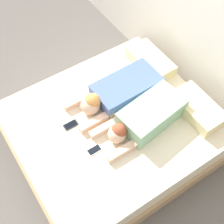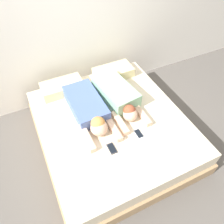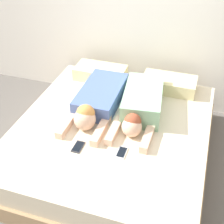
# 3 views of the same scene
# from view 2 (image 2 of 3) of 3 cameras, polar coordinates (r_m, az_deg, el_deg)

# --- Properties ---
(ground_plane) EXTENTS (12.00, 12.00, 0.00)m
(ground_plane) POSITION_cam_2_polar(r_m,az_deg,el_deg) (3.05, 0.00, -7.17)
(ground_plane) COLOR #5B5651
(wall_back) EXTENTS (12.00, 0.06, 2.60)m
(wall_back) POSITION_cam_2_polar(r_m,az_deg,el_deg) (3.08, -10.06, 24.17)
(wall_back) COLOR white
(wall_back) RESTS_ON ground_plane
(bed) EXTENTS (1.81, 1.99, 0.41)m
(bed) POSITION_cam_2_polar(r_m,az_deg,el_deg) (2.89, 0.00, -4.83)
(bed) COLOR tan
(bed) RESTS_ON ground_plane
(pillow_head_left) EXTENTS (0.57, 0.30, 0.14)m
(pillow_head_left) POSITION_cam_2_polar(r_m,az_deg,el_deg) (3.13, -12.83, 6.31)
(pillow_head_left) COLOR beige
(pillow_head_left) RESTS_ON bed
(pillow_head_right) EXTENTS (0.57, 0.30, 0.14)m
(pillow_head_right) POSITION_cam_2_polar(r_m,az_deg,el_deg) (3.31, 0.35, 10.30)
(pillow_head_right) COLOR beige
(pillow_head_right) RESTS_ON bed
(person_left) EXTENTS (0.40, 1.03, 0.23)m
(person_left) POSITION_cam_2_polar(r_m,az_deg,el_deg) (2.74, -6.07, 0.64)
(person_left) COLOR #4C66A5
(person_left) RESTS_ON bed
(person_right) EXTENTS (0.44, 0.97, 0.22)m
(person_right) POSITION_cam_2_polar(r_m,az_deg,el_deg) (2.86, 1.63, 4.06)
(person_right) COLOR #8CBF99
(person_right) RESTS_ON bed
(cell_phone_left) EXTENTS (0.08, 0.15, 0.01)m
(cell_phone_left) POSITION_cam_2_polar(r_m,az_deg,el_deg) (2.47, -0.03, -9.49)
(cell_phone_left) COLOR #2D2D33
(cell_phone_left) RESTS_ON bed
(cell_phone_right) EXTENTS (0.08, 0.15, 0.01)m
(cell_phone_right) POSITION_cam_2_polar(r_m,az_deg,el_deg) (2.60, 6.99, -5.66)
(cell_phone_right) COLOR silver
(cell_phone_right) RESTS_ON bed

